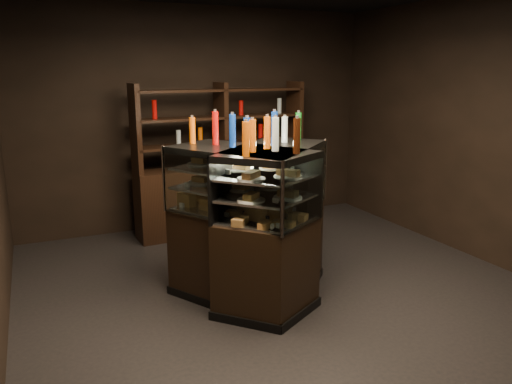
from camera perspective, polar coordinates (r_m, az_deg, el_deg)
ground at (r=5.18m, az=2.77°, el=-10.86°), size 5.00×5.00×0.00m
room_shell at (r=4.71m, az=3.05°, el=11.15°), size 5.02×5.02×3.01m
display_case at (r=4.77m, az=0.10°, el=-6.59°), size 1.65×1.52×1.48m
food_display at (r=4.59m, az=0.12°, el=0.60°), size 1.20×1.16×0.45m
bottles_top at (r=4.51m, az=0.10°, el=6.87°), size 1.03×1.02×0.30m
potted_conifer at (r=6.41m, az=5.70°, el=-1.63°), size 0.38×0.38×0.81m
back_shelving at (r=6.82m, az=-3.90°, el=0.64°), size 2.36×0.54×2.00m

